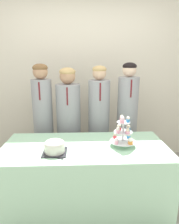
{
  "coord_description": "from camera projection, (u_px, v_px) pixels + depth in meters",
  "views": [
    {
      "loc": [
        -0.03,
        -1.5,
        1.57
      ],
      "look_at": [
        0.05,
        0.43,
        1.07
      ],
      "focal_mm": 32.0,
      "sensor_mm": 36.0,
      "label": 1
    }
  ],
  "objects": [
    {
      "name": "wall_back",
      "position": [
        83.0,
        75.0,
        3.12
      ],
      "size": [
        9.0,
        0.06,
        2.7
      ],
      "color": "beige",
      "rests_on": "ground_plane"
    },
    {
      "name": "table",
      "position": [
        85.0,
        177.0,
        2.14
      ],
      "size": [
        1.69,
        0.78,
        0.72
      ],
      "color": "#A8DBB2",
      "rests_on": "ground_plane"
    },
    {
      "name": "round_cake",
      "position": [
        55.0,
        146.0,
        1.88
      ],
      "size": [
        0.22,
        0.22,
        0.13
      ],
      "color": "#232328",
      "rests_on": "table"
    },
    {
      "name": "cake_knife",
      "position": [
        64.0,
        159.0,
        1.76
      ],
      "size": [
        0.29,
        0.14,
        0.01
      ],
      "rotation": [
        0.0,
        0.0,
        -0.43
      ],
      "color": "silver",
      "rests_on": "table"
    },
    {
      "name": "cupcake_stand",
      "position": [
        123.0,
        132.0,
        2.01
      ],
      "size": [
        0.26,
        0.26,
        0.32
      ],
      "color": "silver",
      "rests_on": "table"
    },
    {
      "name": "student_0",
      "position": [
        43.0,
        124.0,
        2.66
      ],
      "size": [
        0.26,
        0.26,
        1.53
      ],
      "color": "#939399",
      "rests_on": "ground_plane"
    },
    {
      "name": "student_1",
      "position": [
        69.0,
        127.0,
        2.69
      ],
      "size": [
        0.32,
        0.32,
        1.48
      ],
      "color": "#939399",
      "rests_on": "ground_plane"
    },
    {
      "name": "student_2",
      "position": [
        99.0,
        125.0,
        2.7
      ],
      "size": [
        0.28,
        0.29,
        1.51
      ],
      "color": "#939399",
      "rests_on": "ground_plane"
    },
    {
      "name": "student_3",
      "position": [
        127.0,
        123.0,
        2.71
      ],
      "size": [
        0.27,
        0.28,
        1.54
      ],
      "color": "#939399",
      "rests_on": "ground_plane"
    }
  ]
}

